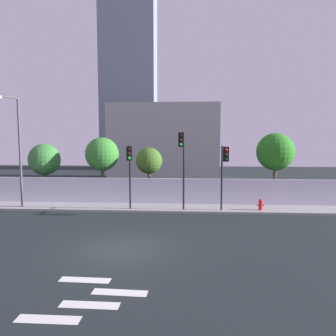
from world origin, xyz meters
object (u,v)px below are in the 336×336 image
(traffic_light_left, at_px, (130,163))
(roadside_tree_midleft, at_px, (102,154))
(fire_hydrant, at_px, (261,204))
(roadside_tree_leftmost, at_px, (44,160))
(roadside_tree_rightmost, at_px, (275,152))
(roadside_tree_midright, at_px, (149,161))
(street_lamp_curbside, at_px, (17,143))
(traffic_light_right, at_px, (224,164))
(traffic_light_center, at_px, (182,154))

(traffic_light_left, height_order, roadside_tree_midleft, roadside_tree_midleft)
(fire_hydrant, height_order, roadside_tree_leftmost, roadside_tree_leftmost)
(traffic_light_left, height_order, roadside_tree_rightmost, roadside_tree_rightmost)
(roadside_tree_leftmost, height_order, roadside_tree_midright, roadside_tree_leftmost)
(street_lamp_curbside, height_order, roadside_tree_midright, street_lamp_curbside)
(traffic_light_left, distance_m, roadside_tree_midleft, 4.96)
(fire_hydrant, bearing_deg, roadside_tree_rightmost, 63.23)
(roadside_tree_midleft, bearing_deg, traffic_light_left, -54.78)
(fire_hydrant, relative_size, roadside_tree_midright, 0.18)
(traffic_light_right, bearing_deg, traffic_light_left, 178.31)
(traffic_light_right, relative_size, roadside_tree_midright, 1.02)
(traffic_light_right, xyz_separation_m, roadside_tree_leftmost, (-13.38, 4.22, -0.11))
(traffic_light_center, distance_m, roadside_tree_midleft, 7.36)
(fire_hydrant, distance_m, roadside_tree_rightmost, 4.89)
(traffic_light_center, xyz_separation_m, roadside_tree_rightmost, (6.75, 3.91, -0.02))
(fire_hydrant, height_order, roadside_tree_midleft, roadside_tree_midleft)
(traffic_light_left, bearing_deg, traffic_light_right, -1.69)
(traffic_light_right, distance_m, roadside_tree_leftmost, 14.03)
(traffic_light_left, distance_m, roadside_tree_rightmost, 10.93)
(traffic_light_right, bearing_deg, fire_hydrant, 21.04)
(street_lamp_curbside, distance_m, roadside_tree_midright, 9.25)
(street_lamp_curbside, xyz_separation_m, roadside_tree_rightmost, (17.84, 3.46, -0.69))
(roadside_tree_midleft, relative_size, roadside_tree_midright, 1.19)
(traffic_light_center, xyz_separation_m, roadside_tree_midleft, (-6.24, 3.91, -0.24))
(street_lamp_curbside, bearing_deg, traffic_light_center, -2.31)
(traffic_light_left, height_order, fire_hydrant, traffic_light_left)
(roadside_tree_midleft, xyz_separation_m, roadside_tree_rightmost, (12.99, 0.00, 0.22))
(traffic_light_left, xyz_separation_m, traffic_light_center, (3.38, 0.14, 0.57))
(roadside_tree_midright, bearing_deg, traffic_light_center, -56.08)
(fire_hydrant, bearing_deg, roadside_tree_leftmost, 168.42)
(traffic_light_center, bearing_deg, roadside_tree_midleft, 147.93)
(roadside_tree_rightmost, bearing_deg, roadside_tree_midleft, -180.00)
(fire_hydrant, bearing_deg, roadside_tree_midright, 157.19)
(traffic_light_center, xyz_separation_m, roadside_tree_leftmost, (-10.77, 3.91, -0.67))
(traffic_light_left, xyz_separation_m, roadside_tree_rightmost, (10.14, 4.04, 0.56))
(traffic_light_left, xyz_separation_m, roadside_tree_leftmost, (-7.39, 4.04, -0.10))
(traffic_light_right, distance_m, street_lamp_curbside, 13.77)
(roadside_tree_leftmost, bearing_deg, traffic_light_left, -28.69)
(traffic_light_left, relative_size, roadside_tree_midleft, 0.86)
(traffic_light_left, distance_m, traffic_light_center, 3.43)
(traffic_light_right, relative_size, fire_hydrant, 5.71)
(street_lamp_curbside, distance_m, roadside_tree_midleft, 6.03)
(traffic_light_right, relative_size, street_lamp_curbside, 0.57)
(roadside_tree_midright, bearing_deg, traffic_light_left, -100.57)
(street_lamp_curbside, bearing_deg, fire_hydrant, 0.72)
(street_lamp_curbside, height_order, fire_hydrant, street_lamp_curbside)
(traffic_light_center, height_order, fire_hydrant, traffic_light_center)
(traffic_light_right, bearing_deg, roadside_tree_midleft, 154.48)
(roadside_tree_midleft, bearing_deg, roadside_tree_rightmost, 0.00)
(traffic_light_left, xyz_separation_m, fire_hydrant, (8.49, 0.79, -2.70))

